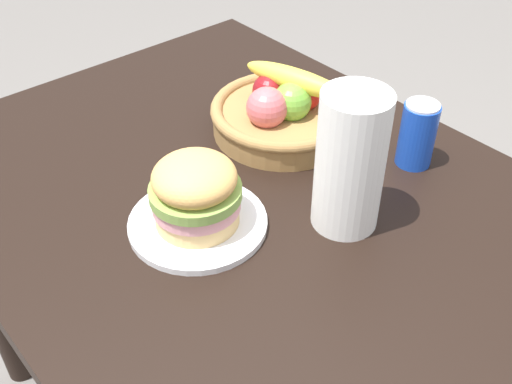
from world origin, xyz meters
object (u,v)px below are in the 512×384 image
Objects in this scene: sandwich at (195,192)px; paper_towel_roll at (350,162)px; soda_can at (418,134)px; fruit_basket at (284,111)px; plate at (198,223)px.

paper_towel_roll is at bearing 52.78° from sandwich.
soda_can is 0.53× the size of paper_towel_roll.
paper_towel_roll is at bearing -22.07° from fruit_basket.
soda_can is 0.26m from fruit_basket.
plate is 1.83× the size of soda_can.
plate is 0.07m from sandwich.
fruit_basket is at bearing 111.41° from sandwich.
fruit_basket reaches higher than plate.
plate is 0.27m from paper_towel_roll.
soda_can is at bearing 73.96° from sandwich.
paper_towel_roll reaches higher than sandwich.
plate is 0.43m from soda_can.
paper_towel_roll reaches higher than soda_can.
sandwich is 0.43m from soda_can.
paper_towel_roll reaches higher than plate.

